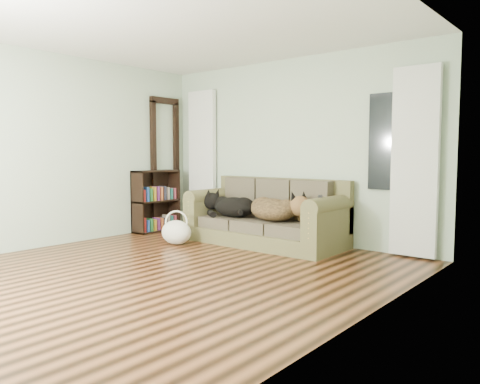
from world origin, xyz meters
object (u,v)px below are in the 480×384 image
Objects in this scene: dog_black_lab at (232,207)px; bookshelf at (156,200)px; sofa at (264,212)px; dog_shepherd at (276,211)px; tote_bag at (176,233)px.

bookshelf is at bearing -164.00° from dog_black_lab.
dog_shepherd is (0.24, -0.05, 0.04)m from sofa.
tote_bag is (-0.91, -0.79, -0.29)m from sofa.
dog_shepherd is at bearing -11.45° from sofa.
sofa is 0.24m from dog_shepherd.
bookshelf reaches higher than dog_black_lab.
sofa is at bearing 5.20° from dog_shepherd.
sofa is at bearing 40.90° from tote_bag.
bookshelf is at bearing 21.20° from dog_shepherd.
tote_bag is at bearing -108.99° from dog_black_lab.
tote_bag is (-0.40, -0.71, -0.32)m from dog_black_lab.
dog_shepherd is 1.41m from tote_bag.
bookshelf is at bearing 152.42° from tote_bag.
sofa is 2.26× the size of bookshelf.
tote_bag is at bearing 49.53° from dog_shepherd.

